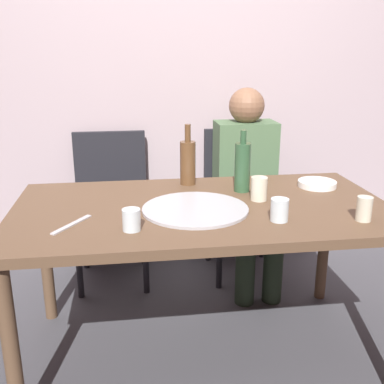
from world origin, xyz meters
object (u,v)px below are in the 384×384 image
at_px(dining_table, 202,221).
at_px(tumbler_far, 259,189).
at_px(wine_glass, 364,209).
at_px(short_glass, 131,220).
at_px(chair_left, 111,198).
at_px(chair_right, 241,192).
at_px(beer_bottle, 188,161).
at_px(tumbler_near, 279,210).
at_px(pizza_tray, 195,209).
at_px(guest_in_sweater, 248,179).
at_px(wine_bottle, 242,166).
at_px(table_knife, 72,224).
at_px(plate_stack, 317,184).

bearing_deg(dining_table, tumbler_far, 8.13).
relative_size(dining_table, wine_glass, 16.71).
height_order(short_glass, chair_left, chair_left).
distance_m(tumbler_far, chair_right, 0.86).
bearing_deg(beer_bottle, short_glass, -116.37).
xyz_separation_m(beer_bottle, tumbler_near, (0.29, -0.56, -0.07)).
relative_size(pizza_tray, tumbler_far, 4.22).
height_order(dining_table, chair_right, chair_right).
height_order(tumbler_far, guest_in_sweater, guest_in_sweater).
xyz_separation_m(dining_table, pizza_tray, (-0.04, -0.06, 0.08)).
bearing_deg(pizza_tray, wine_glass, -18.07).
height_order(beer_bottle, short_glass, beer_bottle).
distance_m(wine_bottle, guest_in_sweater, 0.58).
relative_size(tumbler_near, chair_right, 0.10).
relative_size(table_knife, chair_right, 0.24).
relative_size(dining_table, beer_bottle, 5.42).
distance_m(wine_bottle, tumbler_far, 0.17).
xyz_separation_m(chair_left, chair_right, (0.82, 0.00, 0.00)).
distance_m(chair_left, chair_right, 0.82).
distance_m(wine_bottle, table_knife, 0.84).
xyz_separation_m(wine_bottle, short_glass, (-0.53, -0.43, -0.08)).
bearing_deg(beer_bottle, wine_bottle, -32.70).
bearing_deg(tumbler_near, dining_table, 140.03).
bearing_deg(guest_in_sweater, tumbler_near, 82.72).
bearing_deg(chair_right, tumbler_near, 83.75).
bearing_deg(pizza_tray, dining_table, 56.03).
height_order(beer_bottle, table_knife, beer_bottle).
bearing_deg(short_glass, wine_bottle, 38.98).
distance_m(tumbler_far, table_knife, 0.83).
bearing_deg(chair_right, pizza_tray, 64.59).
bearing_deg(table_knife, plate_stack, -38.91).
relative_size(table_knife, guest_in_sweater, 0.19).
height_order(wine_glass, table_knife, wine_glass).
bearing_deg(pizza_tray, short_glass, -145.28).
distance_m(short_glass, chair_left, 1.12).
distance_m(tumbler_near, guest_in_sweater, 0.93).
bearing_deg(wine_glass, wine_bottle, 130.25).
bearing_deg(short_glass, tumbler_far, 26.41).
distance_m(wine_glass, guest_in_sweater, 0.99).
bearing_deg(dining_table, guest_in_sweater, 60.67).
bearing_deg(chair_right, chair_left, 0.00).
relative_size(beer_bottle, tumbler_far, 2.84).
height_order(wine_bottle, wine_glass, wine_bottle).
xyz_separation_m(short_glass, chair_left, (-0.12, 1.09, -0.26)).
distance_m(tumbler_near, chair_left, 1.30).
distance_m(beer_bottle, chair_left, 0.73).
bearing_deg(chair_left, short_glass, 96.27).
bearing_deg(wine_bottle, wine_glass, -49.75).
height_order(chair_left, chair_right, same).
bearing_deg(beer_bottle, pizza_tray, -92.92).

